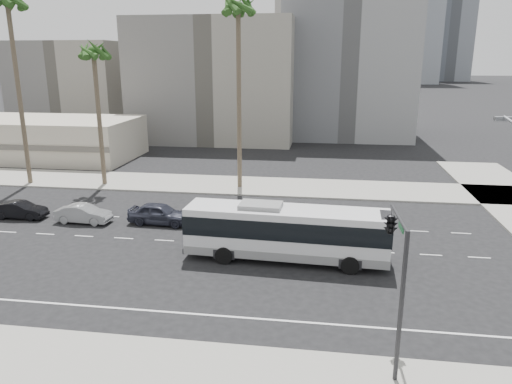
% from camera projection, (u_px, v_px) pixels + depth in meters
% --- Properties ---
extents(ground, '(700.00, 700.00, 0.00)m').
position_uv_depth(ground, '(249.00, 245.00, 33.00)').
color(ground, black).
rests_on(ground, ground).
extents(sidewalk_north, '(120.00, 7.00, 0.15)m').
position_uv_depth(sidewalk_north, '(273.00, 187.00, 47.75)').
color(sidewalk_north, gray).
rests_on(sidewalk_north, ground).
extents(commercial_low, '(22.00, 12.16, 5.00)m').
position_uv_depth(commercial_low, '(48.00, 138.00, 61.24)').
color(commercial_low, '#B6AC99').
rests_on(commercial_low, ground).
extents(midrise_beige_west, '(24.00, 18.00, 18.00)m').
position_uv_depth(midrise_beige_west, '(218.00, 80.00, 75.14)').
color(midrise_beige_west, slate).
rests_on(midrise_beige_west, ground).
extents(midrise_gray_center, '(20.00, 20.00, 26.00)m').
position_uv_depth(midrise_gray_center, '(348.00, 54.00, 77.99)').
color(midrise_gray_center, slate).
rests_on(midrise_gray_center, ground).
extents(midrise_beige_far, '(18.00, 16.00, 15.00)m').
position_uv_depth(midrise_beige_far, '(78.00, 87.00, 83.90)').
color(midrise_beige_far, slate).
rests_on(midrise_beige_far, ground).
extents(civic_tower, '(42.00, 42.00, 129.00)m').
position_uv_depth(civic_tower, '(317.00, 7.00, 261.22)').
color(civic_tower, '#BCB6A8').
rests_on(civic_tower, ground).
extents(highrise_right, '(26.00, 26.00, 70.00)m').
position_uv_depth(highrise_right, '(413.00, 10.00, 236.70)').
color(highrise_right, slate).
rests_on(highrise_right, ground).
extents(highrise_far, '(22.00, 22.00, 60.00)m').
position_uv_depth(highrise_far, '(450.00, 24.00, 263.19)').
color(highrise_far, slate).
rests_on(highrise_far, ground).
extents(city_bus, '(12.77, 3.46, 3.63)m').
position_uv_depth(city_bus, '(286.00, 231.00, 30.16)').
color(city_bus, silver).
rests_on(city_bus, ground).
extents(car_a, '(2.20, 4.94, 1.65)m').
position_uv_depth(car_a, '(160.00, 213.00, 37.07)').
color(car_a, '#2A2C39').
rests_on(car_a, ground).
extents(car_b, '(1.67, 4.36, 1.42)m').
position_uv_depth(car_b, '(84.00, 214.00, 37.37)').
color(car_b, gray).
rests_on(car_b, ground).
extents(car_c, '(1.48, 4.16, 1.37)m').
position_uv_depth(car_c, '(20.00, 210.00, 38.40)').
color(car_c, black).
rests_on(car_c, ground).
extents(traffic_signal, '(2.92, 3.85, 6.36)m').
position_uv_depth(traffic_signal, '(392.00, 230.00, 20.53)').
color(traffic_signal, '#262628').
rests_on(traffic_signal, ground).
extents(palm_near, '(5.36, 5.36, 18.03)m').
position_uv_depth(palm_near, '(238.00, 12.00, 43.12)').
color(palm_near, brown).
rests_on(palm_near, ground).
extents(palm_mid, '(4.54, 4.54, 14.05)m').
position_uv_depth(palm_mid, '(94.00, 55.00, 45.23)').
color(palm_mid, brown).
rests_on(palm_mid, ground).
extents(palm_far, '(5.46, 5.46, 18.77)m').
position_uv_depth(palm_far, '(8.00, 5.00, 44.45)').
color(palm_far, brown).
rests_on(palm_far, ground).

